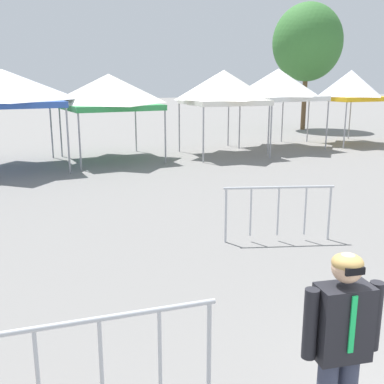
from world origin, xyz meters
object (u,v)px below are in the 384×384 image
crowd_barrier_by_lift (101,350)px  crowd_barrier_mid_lot (279,203)px  tree_behind_tents_right (307,43)px  canopy_tent_center (278,85)px  canopy_tent_far_left (109,92)px  canopy_tent_right_of_center (224,87)px  person_foreground (341,344)px  canopy_tent_behind_left (3,88)px  canopy_tent_behind_right (350,85)px

crowd_barrier_by_lift → crowd_barrier_mid_lot: same height
tree_behind_tents_right → canopy_tent_center: bearing=-134.7°
canopy_tent_far_left → canopy_tent_right_of_center: size_ratio=1.03×
canopy_tent_far_left → canopy_tent_right_of_center: (4.42, -0.67, 0.14)m
person_foreground → crowd_barrier_mid_lot: person_foreground is taller
canopy_tent_right_of_center → person_foreground: canopy_tent_right_of_center is taller
person_foreground → crowd_barrier_by_lift: bearing=146.2°
canopy_tent_right_of_center → tree_behind_tents_right: bearing=37.1°
canopy_tent_right_of_center → crowd_barrier_by_lift: bearing=-121.1°
crowd_barrier_mid_lot → canopy_tent_behind_left: bearing=113.6°
canopy_tent_behind_right → crowd_barrier_mid_lot: (-10.75, -10.35, -1.95)m
canopy_tent_right_of_center → canopy_tent_center: (3.06, 0.82, 0.08)m
tree_behind_tents_right → crowd_barrier_by_lift: (-16.83, -19.88, -4.31)m
person_foreground → crowd_barrier_mid_lot: 5.27m
person_foreground → crowd_barrier_by_lift: (-1.64, 1.09, -0.28)m
canopy_tent_center → crowd_barrier_mid_lot: 12.63m
canopy_tent_far_left → canopy_tent_center: 7.48m
crowd_barrier_by_lift → crowd_barrier_mid_lot: (4.16, 3.53, 0.00)m
canopy_tent_center → person_foreground: canopy_tent_center is taller
canopy_tent_far_left → person_foreground: canopy_tent_far_left is taller
canopy_tent_behind_left → crowd_barrier_by_lift: bearing=-89.4°
canopy_tent_far_left → crowd_barrier_mid_lot: (0.66, -10.29, -1.79)m
canopy_tent_center → canopy_tent_behind_right: canopy_tent_center is taller
canopy_tent_behind_right → tree_behind_tents_right: 6.73m
canopy_tent_far_left → person_foreground: size_ratio=1.94×
tree_behind_tents_right → canopy_tent_far_left: bearing=-155.5°
person_foreground → tree_behind_tents_right: 26.21m
canopy_tent_behind_left → canopy_tent_far_left: 3.68m
crowd_barrier_mid_lot → person_foreground: bearing=-118.6°
canopy_tent_behind_left → tree_behind_tents_right: size_ratio=0.50×
canopy_tent_behind_left → person_foreground: (1.79, -14.50, -1.69)m
canopy_tent_behind_left → crowd_barrier_mid_lot: (4.31, -9.87, -1.97)m
canopy_tent_behind_left → canopy_tent_right_of_center: 8.07m
canopy_tent_center → person_foreground: size_ratio=1.93×
canopy_tent_center → crowd_barrier_by_lift: size_ratio=1.64×
canopy_tent_right_of_center → crowd_barrier_mid_lot: canopy_tent_right_of_center is taller
canopy_tent_right_of_center → crowd_barrier_mid_lot: 10.50m
person_foreground → canopy_tent_right_of_center: bearing=66.2°
canopy_tent_behind_left → canopy_tent_far_left: canopy_tent_behind_left is taller
canopy_tent_center → crowd_barrier_mid_lot: canopy_tent_center is taller
canopy_tent_behind_right → crowd_barrier_by_lift: (-14.91, -13.87, -1.95)m
canopy_tent_behind_left → canopy_tent_center: size_ratio=1.07×
person_foreground → crowd_barrier_by_lift: 1.99m
canopy_tent_behind_left → person_foreground: bearing=-83.0°
canopy_tent_far_left → person_foreground: bearing=-97.1°
person_foreground → canopy_tent_center: bearing=58.2°
crowd_barrier_by_lift → canopy_tent_behind_left: bearing=90.6°
canopy_tent_far_left → crowd_barrier_mid_lot: 10.46m
canopy_tent_behind_left → canopy_tent_center: bearing=2.9°
canopy_tent_behind_right → person_foreground: 20.08m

